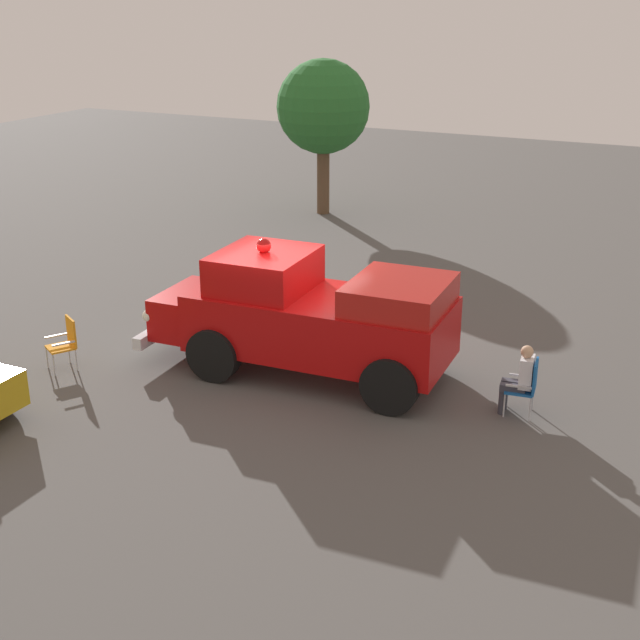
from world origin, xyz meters
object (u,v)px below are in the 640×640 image
(spectator_seated, at_px, (520,377))
(traffic_cone, at_px, (387,288))
(lawn_chair_near_truck, at_px, (527,384))
(lawn_chair_by_car, at_px, (66,340))
(oak_tree_right, at_px, (323,108))
(vintage_fire_truck, at_px, (309,315))

(spectator_seated, relative_size, traffic_cone, 2.03)
(lawn_chair_near_truck, height_order, lawn_chair_by_car, same)
(lawn_chair_near_truck, height_order, traffic_cone, lawn_chair_near_truck)
(lawn_chair_near_truck, height_order, oak_tree_right, oak_tree_right)
(lawn_chair_near_truck, xyz_separation_m, oak_tree_right, (-9.53, 11.73, 2.84))
(oak_tree_right, bearing_deg, lawn_chair_near_truck, -50.90)
(lawn_chair_by_car, distance_m, traffic_cone, 7.66)
(vintage_fire_truck, xyz_separation_m, lawn_chair_by_car, (-4.36, -1.83, -0.61))
(lawn_chair_by_car, bearing_deg, oak_tree_right, 94.13)
(oak_tree_right, height_order, traffic_cone, oak_tree_right)
(lawn_chair_near_truck, bearing_deg, spectator_seated, -172.43)
(vintage_fire_truck, height_order, spectator_seated, vintage_fire_truck)
(vintage_fire_truck, distance_m, oak_tree_right, 13.13)
(vintage_fire_truck, distance_m, lawn_chair_by_car, 4.77)
(vintage_fire_truck, relative_size, oak_tree_right, 1.22)
(vintage_fire_truck, xyz_separation_m, traffic_cone, (-0.21, 4.61, -0.89))
(vintage_fire_truck, bearing_deg, spectator_seated, 0.61)
(vintage_fire_truck, distance_m, spectator_seated, 4.09)
(vintage_fire_truck, xyz_separation_m, oak_tree_right, (-5.34, 11.79, 2.23))
(spectator_seated, distance_m, traffic_cone, 6.26)
(spectator_seated, bearing_deg, lawn_chair_by_car, -167.44)
(vintage_fire_truck, bearing_deg, lawn_chair_near_truck, 0.83)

